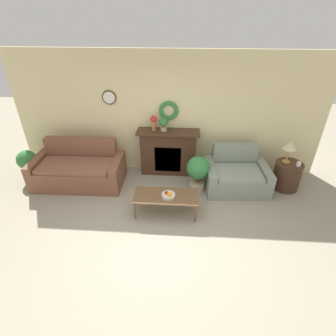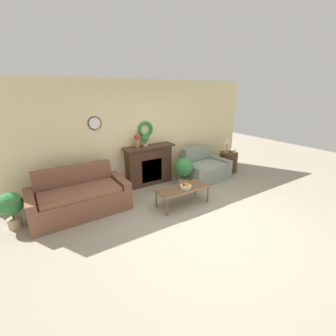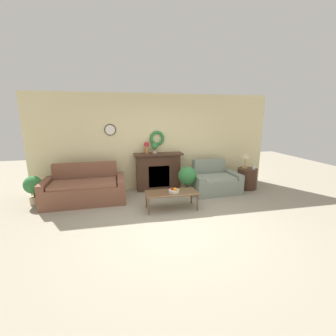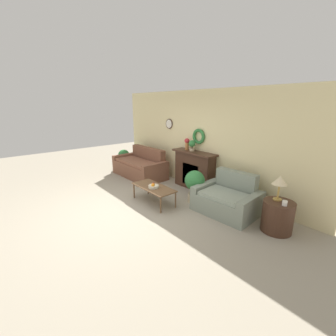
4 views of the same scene
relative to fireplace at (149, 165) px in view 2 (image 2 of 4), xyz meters
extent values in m
plane|color=#9E937F|center=(-0.04, -2.30, -0.54)|extent=(16.00, 16.00, 0.00)
cube|color=beige|center=(-0.04, 0.21, 0.81)|extent=(6.80, 0.06, 2.70)
cylinder|color=#382319|center=(-1.28, 0.16, 1.19)|extent=(0.30, 0.02, 0.30)
cylinder|color=white|center=(-1.28, 0.15, 1.19)|extent=(0.26, 0.01, 0.26)
torus|color=#337A3D|center=(0.00, 0.13, 0.93)|extent=(0.42, 0.08, 0.42)
cube|color=#42281C|center=(0.00, 0.01, -0.03)|extent=(1.23, 0.34, 1.02)
cube|color=black|center=(0.00, -0.15, -0.11)|extent=(0.59, 0.02, 0.61)
cube|color=orange|center=(0.00, -0.16, -0.19)|extent=(0.47, 0.01, 0.34)
cube|color=#42281C|center=(0.00, -0.03, 0.51)|extent=(1.37, 0.41, 0.05)
cube|color=brown|center=(-1.93, -0.69, -0.31)|extent=(1.59, 0.77, 0.47)
cube|color=brown|center=(-1.94, -0.21, -0.08)|extent=(1.58, 0.24, 0.92)
cube|color=brown|center=(-2.81, -0.60, -0.24)|extent=(0.19, 0.96, 0.61)
cube|color=brown|center=(-1.06, -0.57, -0.24)|extent=(0.19, 0.96, 0.61)
cube|color=brown|center=(-1.93, -0.69, -0.03)|extent=(1.53, 0.71, 0.08)
cube|color=gray|center=(1.50, -0.64, -0.34)|extent=(1.00, 0.80, 0.41)
cube|color=gray|center=(1.47, -0.17, -0.10)|extent=(0.97, 0.27, 0.88)
cube|color=gray|center=(0.93, -0.57, -0.27)|extent=(0.23, 0.96, 0.55)
cube|color=gray|center=(2.06, -0.50, -0.27)|extent=(0.23, 0.96, 0.55)
cube|color=gray|center=(1.50, -0.64, -0.10)|extent=(0.96, 0.74, 0.08)
cube|color=brown|center=(0.06, -1.46, -0.14)|extent=(1.18, 0.52, 0.03)
cylinder|color=brown|center=(-0.50, -1.68, -0.35)|extent=(0.04, 0.04, 0.38)
cylinder|color=brown|center=(0.61, -1.68, -0.35)|extent=(0.04, 0.04, 0.38)
cylinder|color=brown|center=(-0.50, -1.24, -0.35)|extent=(0.04, 0.04, 0.38)
cylinder|color=brown|center=(0.61, -1.24, -0.35)|extent=(0.04, 0.04, 0.38)
cylinder|color=beige|center=(0.10, -1.50, -0.10)|extent=(0.25, 0.25, 0.06)
sphere|color=#B2231E|center=(0.07, -1.48, -0.05)|extent=(0.07, 0.07, 0.07)
sphere|color=orange|center=(0.12, -1.53, -0.05)|extent=(0.08, 0.08, 0.08)
sphere|color=orange|center=(0.13, -1.54, -0.05)|extent=(0.07, 0.07, 0.07)
cylinder|color=#42281C|center=(2.58, -0.44, -0.24)|extent=(0.56, 0.56, 0.60)
cylinder|color=#B28E42|center=(2.51, -0.38, 0.07)|extent=(0.16, 0.16, 0.02)
cylinder|color=#B28E42|center=(2.51, -0.38, 0.22)|extent=(0.03, 0.03, 0.29)
cone|color=beige|center=(2.51, -0.38, 0.45)|extent=(0.27, 0.27, 0.16)
cylinder|color=silver|center=(2.70, -0.54, 0.10)|extent=(0.09, 0.09, 0.09)
cylinder|color=#AD6B38|center=(-0.32, 0.01, 0.63)|extent=(0.10, 0.10, 0.20)
sphere|color=#B72D33|center=(-0.32, 0.01, 0.79)|extent=(0.14, 0.14, 0.14)
cylinder|color=tan|center=(-0.10, -0.01, 0.57)|extent=(0.14, 0.14, 0.08)
cylinder|color=#4C3823|center=(-0.10, -0.01, 0.63)|extent=(0.02, 0.02, 0.05)
sphere|color=#337A3D|center=(-0.10, -0.01, 0.74)|extent=(0.19, 0.19, 0.19)
cylinder|color=tan|center=(-3.11, -0.49, -0.44)|extent=(0.23, 0.23, 0.19)
cylinder|color=#4C3823|center=(-3.11, -0.49, -0.29)|extent=(0.04, 0.04, 0.12)
sphere|color=#337A3D|center=(-3.11, -0.49, -0.05)|extent=(0.43, 0.43, 0.43)
cylinder|color=tan|center=(0.66, -0.68, -0.43)|extent=(0.31, 0.31, 0.22)
cylinder|color=#4C3823|center=(0.66, -0.68, -0.26)|extent=(0.05, 0.05, 0.13)
sphere|color=#337A3D|center=(0.66, -0.68, 0.02)|extent=(0.48, 0.48, 0.48)
camera|label=1|loc=(0.36, -5.30, 2.81)|focal=28.00mm
camera|label=2|loc=(-2.65, -5.08, 1.91)|focal=24.00mm
camera|label=3|loc=(-1.04, -6.17, 1.55)|focal=24.00mm
camera|label=4|loc=(4.16, -4.45, 1.80)|focal=24.00mm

